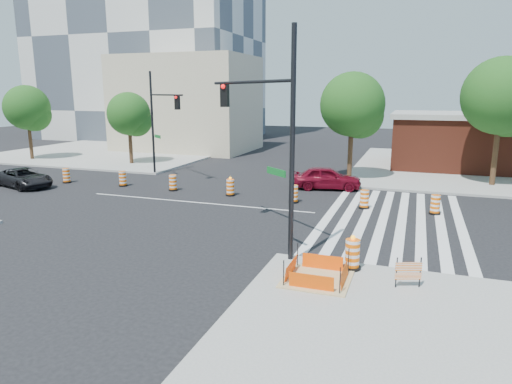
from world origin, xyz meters
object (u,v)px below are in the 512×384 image
dark_suv (24,178)px  signal_pole_nw (160,114)px  signal_pole_se (267,122)px  red_coupe (327,178)px

dark_suv → signal_pole_nw: (6.95, 6.16, 4.05)m
signal_pole_se → signal_pole_nw: signal_pole_se is taller
dark_suv → signal_pole_nw: signal_pole_nw is taller
dark_suv → signal_pole_se: size_ratio=0.54×
dark_suv → signal_pole_se: bearing=-91.3°
red_coupe → dark_suv: 20.29m
signal_pole_se → signal_pole_nw: size_ratio=1.10×
red_coupe → signal_pole_se: (-0.11, -12.48, 4.39)m
dark_suv → signal_pole_nw: size_ratio=0.60×
dark_suv → signal_pole_nw: bearing=-31.4°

